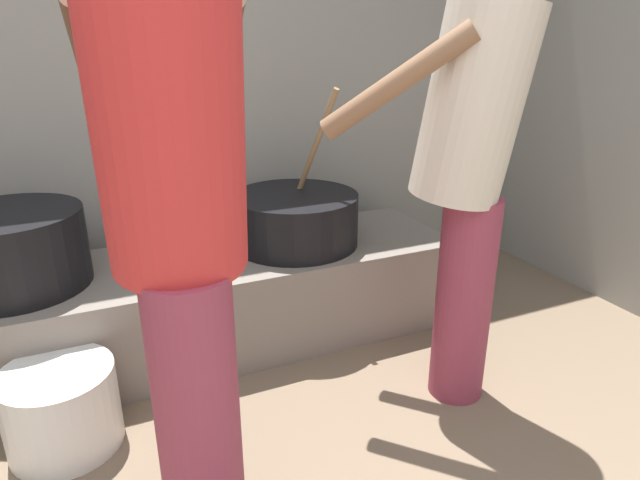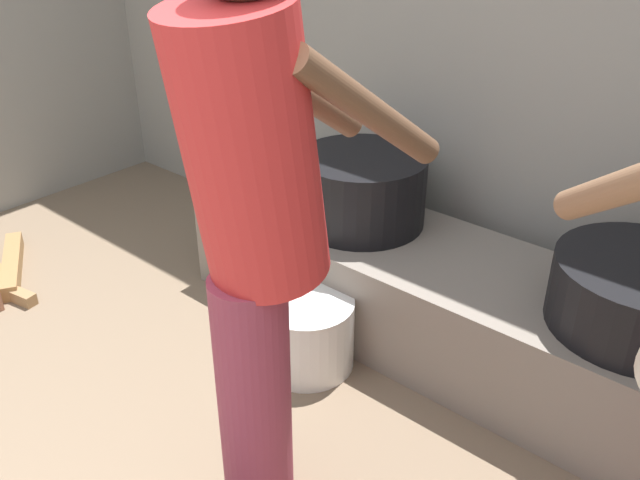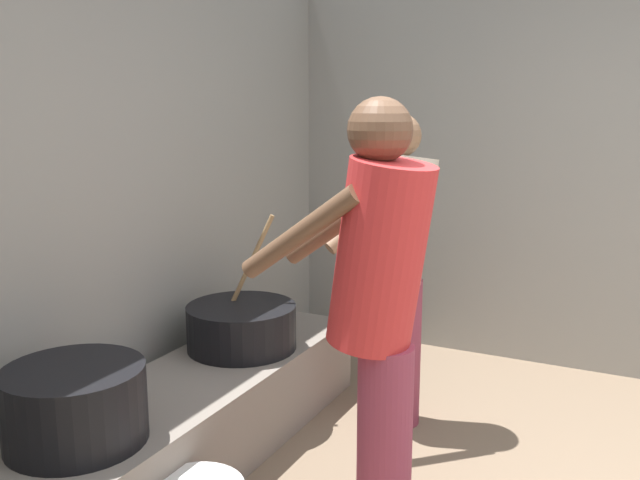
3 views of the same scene
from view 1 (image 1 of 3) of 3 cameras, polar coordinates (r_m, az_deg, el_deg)
The scene contains 7 objects.
block_enclosure_rear at distance 2.63m, azimuth -25.05°, elevation 17.56°, with size 5.10×0.20×2.44m, color gray.
hearth_ledge at distance 2.39m, azimuth -14.90°, elevation -6.90°, with size 2.45×0.60×0.40m, color slate.
cooking_pot_main at distance 2.40m, azimuth -2.63°, elevation 2.22°, with size 0.56×0.56×0.68m.
cooking_pot_secondary at distance 2.27m, azimuth -29.59°, elevation -0.93°, with size 0.52×0.52×0.29m.
cook_in_red_shirt at distance 1.18m, azimuth -14.83°, elevation 3.88°, with size 0.39×0.71×1.66m.
cook_in_cream_shirt at distance 1.86m, azimuth 15.24°, elevation 8.51°, with size 0.72×0.66×1.59m.
bucket_white_plastic at distance 2.04m, azimuth -25.45°, elevation -15.63°, with size 0.36×0.36×0.28m, color silver.
Camera 1 is at (-0.01, -0.08, 1.28)m, focal length 30.53 mm.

